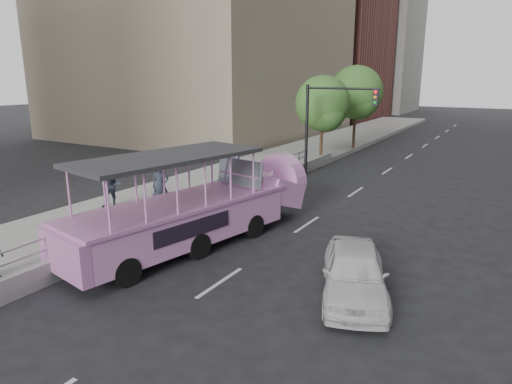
{
  "coord_description": "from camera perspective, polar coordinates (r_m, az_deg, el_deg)",
  "views": [
    {
      "loc": [
        7.86,
        -11.73,
        5.69
      ],
      "look_at": [
        0.05,
        1.65,
        1.72
      ],
      "focal_mm": 32.0,
      "sensor_mm": 36.0,
      "label": 1
    }
  ],
  "objects": [
    {
      "name": "ground",
      "position": [
        15.23,
        -3.33,
        -7.6
      ],
      "size": [
        160.0,
        160.0,
        0.0
      ],
      "primitive_type": "plane",
      "color": "black"
    },
    {
      "name": "sidewalk",
      "position": [
        26.23,
        -1.74,
        2.18
      ],
      "size": [
        5.5,
        80.0,
        0.3
      ],
      "primitive_type": "cube",
      "color": "#9C9C97",
      "rests_on": "ground"
    },
    {
      "name": "kerb_wall",
      "position": [
        18.34,
        -8.04,
        -2.27
      ],
      "size": [
        0.24,
        30.0,
        0.36
      ],
      "primitive_type": "cube",
      "color": "#A6A7A1",
      "rests_on": "sidewalk"
    },
    {
      "name": "guardrail",
      "position": [
        18.16,
        -8.11,
        -0.27
      ],
      "size": [
        0.07,
        22.0,
        0.71
      ],
      "color": "#A8A8AC",
      "rests_on": "kerb_wall"
    },
    {
      "name": "duck_boat",
      "position": [
        15.93,
        -6.82,
        -2.07
      ],
      "size": [
        4.2,
        10.07,
        3.26
      ],
      "color": "black",
      "rests_on": "ground"
    },
    {
      "name": "car",
      "position": [
        12.38,
        12.21,
        -9.79
      ],
      "size": [
        2.98,
        4.38,
        1.38
      ],
      "primitive_type": "imported",
      "rotation": [
        0.0,
        0.0,
        0.36
      ],
      "color": "silver",
      "rests_on": "ground"
    },
    {
      "name": "pedestrian_near",
      "position": [
        19.12,
        -11.85,
        0.67
      ],
      "size": [
        0.78,
        0.84,
        1.92
      ],
      "primitive_type": "imported",
      "rotation": [
        0.0,
        0.0,
        0.94
      ],
      "color": "#282D3B",
      "rests_on": "sidewalk"
    },
    {
      "name": "pedestrian_mid",
      "position": [
        19.9,
        -17.69,
        0.71
      ],
      "size": [
        1.12,
        1.13,
        1.84
      ],
      "primitive_type": "imported",
      "rotation": [
        0.0,
        0.0,
        0.81
      ],
      "color": "#282D3B",
      "rests_on": "sidewalk"
    },
    {
      "name": "parking_sign",
      "position": [
        20.3,
        -2.76,
        2.92
      ],
      "size": [
        0.23,
        0.56,
        2.63
      ],
      "color": "black",
      "rests_on": "ground"
    },
    {
      "name": "traffic_signal",
      "position": [
        26.14,
        8.82,
        9.41
      ],
      "size": [
        4.2,
        0.32,
        5.2
      ],
      "color": "black",
      "rests_on": "ground"
    },
    {
      "name": "street_tree_near",
      "position": [
        29.88,
        8.43,
        10.64
      ],
      "size": [
        3.52,
        3.52,
        5.72
      ],
      "color": "#362518",
      "rests_on": "ground"
    },
    {
      "name": "street_tree_far",
      "position": [
        35.42,
        12.5,
        11.81
      ],
      "size": [
        3.97,
        3.97,
        6.45
      ],
      "color": "#362518",
      "rests_on": "ground"
    },
    {
      "name": "midrise_brick",
      "position": [
        65.5,
        7.3,
        20.69
      ],
      "size": [
        18.0,
        16.0,
        26.0
      ],
      "primitive_type": "cube",
      "color": "brown",
      "rests_on": "ground"
    },
    {
      "name": "midrise_stone_b",
      "position": [
        79.52,
        13.38,
        17.12
      ],
      "size": [
        16.0,
        14.0,
        20.0
      ],
      "primitive_type": "cube",
      "color": "gray",
      "rests_on": "ground"
    }
  ]
}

